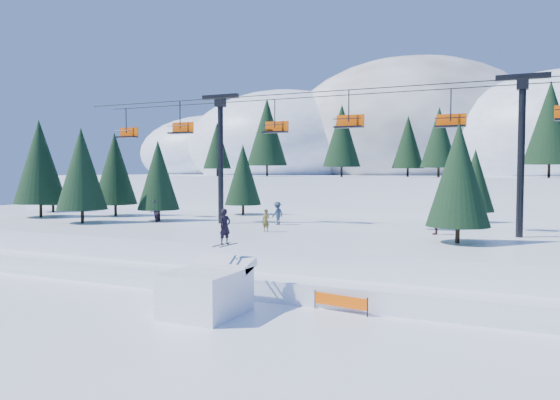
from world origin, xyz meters
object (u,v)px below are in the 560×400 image
at_px(jump_kicker, 207,289).
at_px(banner_far, 436,305).
at_px(chairlift, 340,135).
at_px(banner_near, 340,301).

distance_m(jump_kicker, banner_far, 10.60).
distance_m(jump_kicker, chairlift, 18.16).
bearing_deg(banner_near, banner_far, 14.46).
bearing_deg(chairlift, jump_kicker, -93.51).
relative_size(jump_kicker, banner_far, 1.75).
relative_size(chairlift, banner_near, 16.31).
xyz_separation_m(jump_kicker, banner_near, (5.59, 2.85, -0.62)).
relative_size(banner_near, banner_far, 1.01).
bearing_deg(banner_near, chairlift, 109.01).
distance_m(chairlift, banner_far, 17.47).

